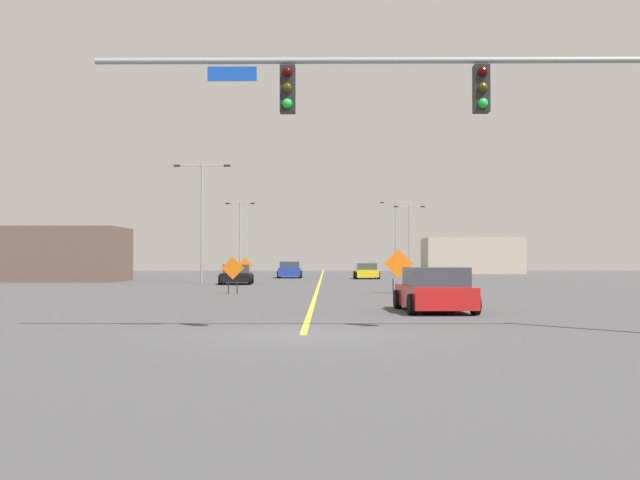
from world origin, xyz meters
name	(u,v)px	position (x,y,z in m)	size (l,w,h in m)	color
ground	(303,335)	(0.00, 0.00, 0.00)	(180.50, 180.50, 0.00)	#444447
road_centre_stripe	(321,278)	(0.00, 50.14, 0.00)	(0.16, 100.28, 0.01)	yellow
traffic_signal_assembly	(475,111)	(3.82, -0.01, 4.96)	(13.02, 0.44, 6.48)	gray
street_lamp_far_left	(240,232)	(-8.40, 58.67, 4.48)	(3.03, 0.24, 7.56)	gray
street_lamp_near_left	(202,212)	(-8.23, 34.75, 4.98)	(3.96, 0.24, 8.38)	gray
street_lamp_mid_right	(409,233)	(9.37, 62.12, 4.45)	(3.32, 0.24, 7.46)	gray
street_lamp_far_right	(394,234)	(8.37, 68.54, 4.61)	(1.87, 0.24, 8.39)	gray
construction_sign_left_shoulder	(233,270)	(-4.06, 19.35, 1.14)	(1.11, 0.14, 1.80)	orange
construction_sign_median_near	(245,267)	(-5.60, 38.43, 1.12)	(1.19, 0.17, 1.81)	orange
construction_sign_right_lane	(399,266)	(4.03, 19.56, 1.37)	(1.41, 0.09, 2.16)	orange
car_blue_mid	(290,270)	(-2.81, 49.39, 0.69)	(2.22, 4.49, 1.46)	#1E389E
car_yellow_near	(366,271)	(3.90, 46.28, 0.62)	(2.11, 4.17, 1.33)	gold
car_red_approaching	(435,290)	(3.97, 7.23, 0.68)	(2.34, 4.16, 1.43)	red
car_black_far	(237,275)	(-5.54, 32.87, 0.61)	(2.32, 4.07, 1.32)	black
roadside_building_east	(472,256)	(17.42, 69.19, 2.07)	(11.02, 6.57, 4.14)	#B2A893
roadside_building_west	(50,254)	(-20.43, 38.88, 2.04)	(10.99, 6.12, 4.09)	brown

